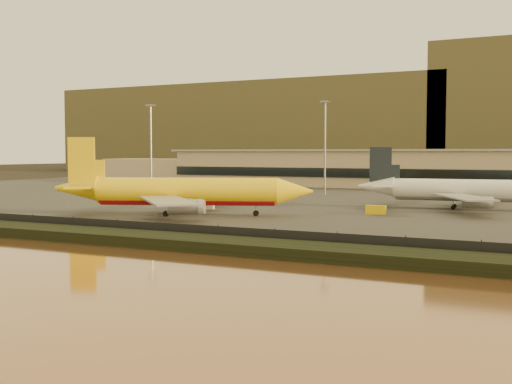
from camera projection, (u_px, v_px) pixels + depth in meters
ground at (204, 230)px, 97.96m from camera, size 900.00×900.00×0.00m
embankment at (135, 238)px, 82.72m from camera, size 320.00×7.00×1.40m
tarmac at (376, 193)px, 182.85m from camera, size 320.00×220.00×0.20m
perimeter_fence at (153, 230)px, 86.26m from camera, size 300.00×0.05×2.20m
terminal_building at (359, 169)px, 216.22m from camera, size 202.00×25.00×12.60m
apron_light_masts at (414, 136)px, 157.34m from camera, size 152.20×12.20×25.40m
distant_hills at (451, 122)px, 409.08m from camera, size 470.00×160.00×70.00m
dhl_cargo_jet at (182, 192)px, 117.76m from camera, size 46.40×43.92×14.41m
white_narrowbody_jet at (466, 191)px, 130.20m from camera, size 44.22×42.91×12.70m
gse_vehicle_yellow at (376, 210)px, 120.23m from camera, size 3.93×2.25×1.67m
gse_vehicle_white at (204, 204)px, 131.03m from camera, size 4.59×3.18×1.89m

